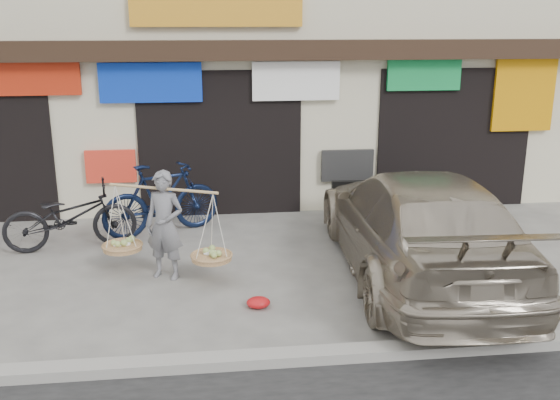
{
  "coord_description": "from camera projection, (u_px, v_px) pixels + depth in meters",
  "views": [
    {
      "loc": [
        -0.24,
        -7.94,
        3.55
      ],
      "look_at": [
        0.81,
        0.9,
        0.99
      ],
      "focal_mm": 40.0,
      "sensor_mm": 36.0,
      "label": 1
    }
  ],
  "objects": [
    {
      "name": "bike_0",
      "position": [
        70.0,
        217.0,
        9.95
      ],
      "size": [
        2.16,
        1.08,
        1.08
      ],
      "primitive_type": "imported",
      "rotation": [
        0.0,
        0.0,
        1.75
      ],
      "color": "black",
      "rests_on": "ground"
    },
    {
      "name": "bike_1",
      "position": [
        161.0,
        199.0,
        10.64
      ],
      "size": [
        2.14,
        1.36,
        1.25
      ],
      "primitive_type": "imported",
      "rotation": [
        0.0,
        0.0,
        1.98
      ],
      "color": "#0D1732",
      "rests_on": "ground"
    },
    {
      "name": "red_bag",
      "position": [
        258.0,
        302.0,
        8.0
      ],
      "size": [
        0.31,
        0.25,
        0.14
      ],
      "primitive_type": "ellipsoid",
      "color": "red",
      "rests_on": "ground"
    },
    {
      "name": "street_vendor",
      "position": [
        165.0,
        230.0,
        8.78
      ],
      "size": [
        1.84,
        1.12,
        1.57
      ],
      "rotation": [
        0.0,
        0.0,
        -0.41
      ],
      "color": "slate",
      "rests_on": "ground"
    },
    {
      "name": "shophouse_block",
      "position": [
        214.0,
        26.0,
        13.75
      ],
      "size": [
        14.0,
        6.32,
        7.0
      ],
      "color": "beige",
      "rests_on": "ground"
    },
    {
      "name": "kerb",
      "position": [
        237.0,
        360.0,
        6.66
      ],
      "size": [
        70.0,
        0.25,
        0.12
      ],
      "primitive_type": "cube",
      "color": "gray",
      "rests_on": "ground"
    },
    {
      "name": "suv",
      "position": [
        418.0,
        224.0,
        8.87
      ],
      "size": [
        2.4,
        5.4,
        1.54
      ],
      "rotation": [
        0.0,
        0.0,
        3.09
      ],
      "color": "#A69A85",
      "rests_on": "ground"
    },
    {
      "name": "ground",
      "position": [
        230.0,
        289.0,
        8.59
      ],
      "size": [
        70.0,
        70.0,
        0.0
      ],
      "primitive_type": "plane",
      "color": "slate",
      "rests_on": "ground"
    }
  ]
}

